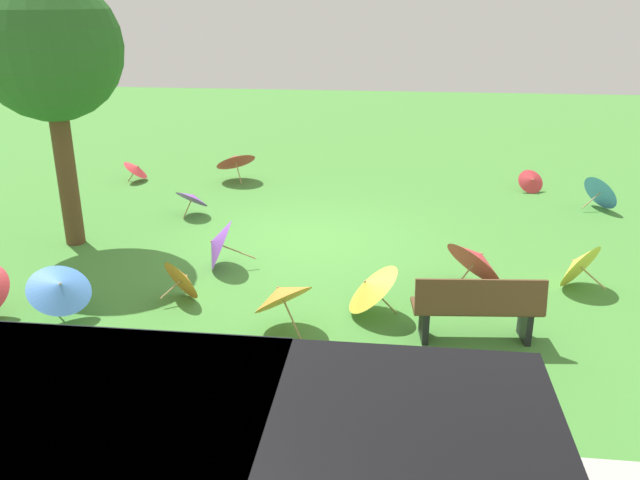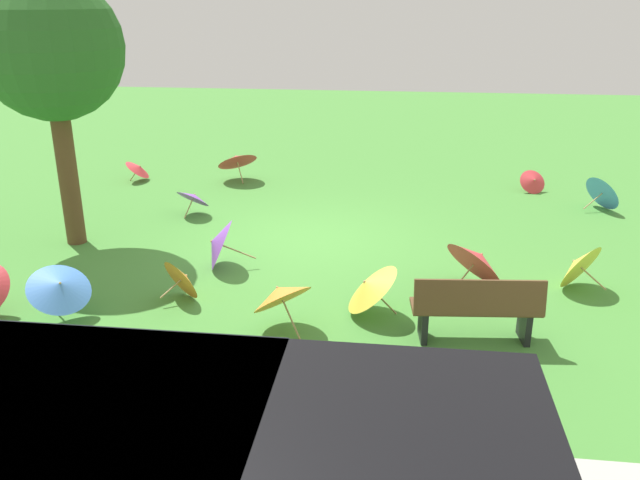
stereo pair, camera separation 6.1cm
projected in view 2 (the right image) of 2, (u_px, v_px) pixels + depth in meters
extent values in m
plane|color=#478C38|center=(306.00, 241.00, 11.69)|extent=(40.00, 40.00, 0.00)
cube|color=black|center=(88.00, 427.00, 4.62)|extent=(2.58, 1.93, 0.55)
cylinder|color=black|center=(76.00, 437.00, 5.89)|extent=(0.76, 0.22, 0.76)
cylinder|color=black|center=(437.00, 468.00, 5.50)|extent=(0.76, 0.22, 0.76)
cube|color=brown|center=(475.00, 307.00, 8.20)|extent=(1.64, 0.60, 0.05)
cube|color=brown|center=(480.00, 298.00, 7.94)|extent=(1.60, 0.26, 0.45)
cube|color=black|center=(423.00, 322.00, 8.30)|extent=(0.12, 0.41, 0.45)
cube|color=black|center=(524.00, 324.00, 8.26)|extent=(0.12, 0.41, 0.45)
cylinder|color=brown|center=(67.00, 170.00, 11.19)|extent=(0.33, 0.33, 2.64)
sphere|color=#286023|center=(50.00, 47.00, 10.48)|extent=(2.35, 2.35, 2.35)
cylinder|color=tan|center=(593.00, 201.00, 13.24)|extent=(0.41, 0.28, 0.29)
cone|color=#4C8CE5|center=(604.00, 192.00, 13.30)|extent=(0.87, 0.95, 0.76)
sphere|color=tan|center=(606.00, 190.00, 13.31)|extent=(0.06, 0.06, 0.05)
cylinder|color=tan|center=(134.00, 175.00, 15.46)|extent=(0.21, 0.06, 0.27)
cone|color=#D8383F|center=(139.00, 168.00, 15.41)|extent=(0.66, 0.71, 0.47)
sphere|color=tan|center=(140.00, 166.00, 15.39)|extent=(0.06, 0.04, 0.05)
cylinder|color=tan|center=(291.00, 320.00, 8.36)|extent=(0.29, 0.25, 0.45)
cone|color=orange|center=(280.00, 294.00, 8.41)|extent=(1.10, 1.11, 0.64)
sphere|color=tan|center=(277.00, 287.00, 8.43)|extent=(0.06, 0.06, 0.05)
cylinder|color=tan|center=(384.00, 302.00, 8.93)|extent=(0.36, 0.07, 0.39)
cone|color=yellow|center=(368.00, 286.00, 8.84)|extent=(0.87, 0.97, 0.71)
sphere|color=tan|center=(364.00, 282.00, 8.82)|extent=(0.06, 0.04, 0.05)
cylinder|color=tan|center=(462.00, 279.00, 9.62)|extent=(0.36, 0.29, 0.40)
cone|color=#D8383F|center=(478.00, 259.00, 9.67)|extent=(1.21, 1.24, 0.85)
sphere|color=tan|center=(482.00, 254.00, 9.68)|extent=(0.06, 0.06, 0.05)
cylinder|color=tan|center=(240.00, 173.00, 15.29)|extent=(0.20, 0.26, 0.46)
cone|color=#D8383F|center=(237.00, 159.00, 15.34)|extent=(1.27, 1.26, 0.62)
sphere|color=tan|center=(236.00, 156.00, 15.35)|extent=(0.06, 0.06, 0.05)
cylinder|color=tan|center=(171.00, 289.00, 9.25)|extent=(0.25, 0.29, 0.19)
cone|color=orange|center=(184.00, 278.00, 9.35)|extent=(0.77, 0.74, 0.66)
sphere|color=tan|center=(186.00, 275.00, 9.37)|extent=(0.06, 0.06, 0.05)
cylinder|color=tan|center=(239.00, 252.00, 10.45)|extent=(0.54, 0.11, 0.26)
cone|color=purple|center=(217.00, 243.00, 10.38)|extent=(0.64, 0.93, 0.86)
sphere|color=tan|center=(211.00, 241.00, 10.37)|extent=(0.05, 0.04, 0.05)
cylinder|color=tan|center=(189.00, 209.00, 12.90)|extent=(0.16, 0.23, 0.35)
cone|color=purple|center=(194.00, 197.00, 12.94)|extent=(0.90, 0.88, 0.48)
sphere|color=tan|center=(195.00, 194.00, 12.94)|extent=(0.06, 0.06, 0.05)
cylinder|color=tan|center=(593.00, 278.00, 9.52)|extent=(0.34, 0.30, 0.24)
cone|color=yellow|center=(577.00, 264.00, 9.66)|extent=(0.91, 0.94, 0.78)
sphere|color=tan|center=(574.00, 261.00, 9.70)|extent=(0.06, 0.06, 0.05)
cylinder|color=tan|center=(57.00, 301.00, 8.88)|extent=(0.25, 0.23, 0.45)
cone|color=#4C8CE5|center=(60.00, 286.00, 8.65)|extent=(1.13, 1.13, 0.59)
sphere|color=tan|center=(60.00, 283.00, 8.60)|extent=(0.06, 0.06, 0.05)
cylinder|color=tan|center=(529.00, 185.00, 14.71)|extent=(0.10, 0.25, 0.21)
cone|color=#D8383F|center=(533.00, 181.00, 14.51)|extent=(0.69, 0.61, 0.53)
sphere|color=tan|center=(535.00, 180.00, 14.45)|extent=(0.05, 0.06, 0.05)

